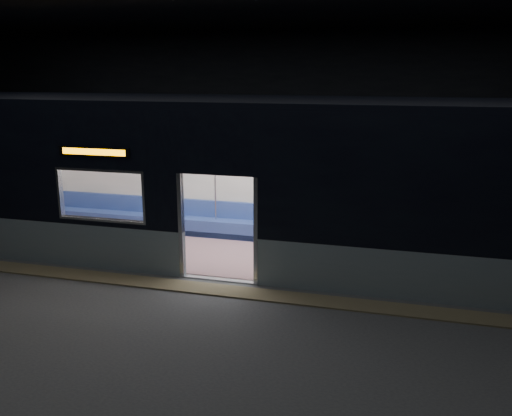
% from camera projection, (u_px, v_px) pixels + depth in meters
% --- Properties ---
extents(station_floor, '(24.00, 14.00, 0.01)m').
position_uv_depth(station_floor, '(199.00, 302.00, 9.39)').
color(station_floor, '#47494C').
rests_on(station_floor, ground).
extents(station_envelope, '(24.00, 14.00, 5.00)m').
position_uv_depth(station_envelope, '(193.00, 86.00, 8.47)').
color(station_envelope, black).
rests_on(station_envelope, station_floor).
extents(tactile_strip, '(22.80, 0.50, 0.03)m').
position_uv_depth(tactile_strip, '(210.00, 289.00, 9.90)').
color(tactile_strip, '#8C7F59').
rests_on(tactile_strip, station_floor).
extents(metro_car, '(18.00, 3.04, 3.35)m').
position_uv_depth(metro_car, '(241.00, 171.00, 11.31)').
color(metro_car, '#8999A4').
rests_on(metro_car, station_floor).
extents(passenger, '(0.39, 0.67, 1.36)m').
position_uv_depth(passenger, '(434.00, 221.00, 11.51)').
color(passenger, black).
rests_on(passenger, metro_car).
extents(handbag, '(0.34, 0.31, 0.15)m').
position_uv_depth(handbag, '(435.00, 229.00, 11.32)').
color(handbag, black).
rests_on(handbag, passenger).
extents(transit_map, '(1.11, 0.03, 0.72)m').
position_uv_depth(transit_map, '(385.00, 182.00, 11.88)').
color(transit_map, white).
rests_on(transit_map, metro_car).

